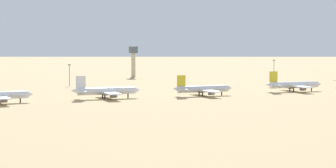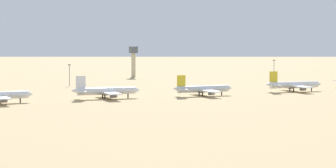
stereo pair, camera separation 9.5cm
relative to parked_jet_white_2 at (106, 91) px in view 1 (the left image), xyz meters
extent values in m
plane|color=tan|center=(53.96, -18.27, -3.88)|extent=(4000.00, 4000.00, 0.00)
pyramid|color=slate|center=(278.53, 992.04, 41.53)|extent=(448.31, 314.86, 90.82)
pyramid|color=slate|center=(589.37, 1048.35, 41.23)|extent=(376.09, 312.93, 90.22)
cone|color=white|center=(-38.84, -0.06, -0.03)|extent=(2.92, 3.61, 3.48)
cylinder|color=slate|center=(-53.27, -6.23, -1.86)|extent=(3.39, 2.17, 2.02)
cylinder|color=black|center=(-43.63, 0.17, -2.87)|extent=(0.64, 0.64, 2.02)
cylinder|color=white|center=(0.35, -0.05, 0.04)|extent=(30.04, 8.01, 3.73)
cone|color=white|center=(16.39, -2.40, 0.04)|extent=(3.28, 3.91, 3.54)
cone|color=white|center=(-15.68, 2.30, 0.59)|extent=(4.15, 3.67, 3.17)
cube|color=white|center=(-12.55, 1.84, 4.93)|extent=(4.86, 1.16, 6.06)
cube|color=white|center=(-12.01, 5.53, 0.41)|extent=(3.87, 6.70, 0.34)
cube|color=white|center=(-13.09, -1.85, 0.41)|extent=(3.87, 6.70, 0.34)
cube|color=white|center=(1.28, -0.19, -0.52)|extent=(10.59, 30.41, 0.52)
cylinder|color=slate|center=(3.21, 6.59, -1.83)|extent=(3.62, 2.51, 2.05)
cylinder|color=slate|center=(1.18, -7.24, -1.83)|extent=(3.62, 2.51, 2.05)
cylinder|color=black|center=(11.56, -1.70, -2.85)|extent=(0.65, 0.65, 2.05)
cylinder|color=black|center=(-0.70, 2.36, -2.85)|extent=(0.65, 0.65, 2.05)
cylinder|color=black|center=(-1.35, -2.06, -2.85)|extent=(0.65, 0.65, 2.05)
cylinder|color=silver|center=(51.40, -9.09, -0.15)|extent=(28.64, 6.57, 3.55)
cone|color=silver|center=(66.77, -10.74, -0.15)|extent=(3.01, 3.64, 3.38)
cone|color=silver|center=(36.04, -7.44, 0.39)|extent=(3.85, 3.38, 3.02)
cube|color=yellow|center=(39.04, -7.76, 4.52)|extent=(4.64, 0.93, 5.77)
cube|color=silver|center=(39.42, -4.23, 0.21)|extent=(3.47, 6.31, 0.32)
cube|color=silver|center=(38.66, -11.30, 0.21)|extent=(3.47, 6.31, 0.32)
cube|color=silver|center=(52.29, -9.18, -0.68)|extent=(9.04, 28.91, 0.50)
cylinder|color=slate|center=(53.88, -2.66, -1.92)|extent=(3.39, 2.28, 1.95)
cylinder|color=slate|center=(52.46, -15.90, -1.92)|extent=(3.39, 2.28, 1.95)
cylinder|color=black|center=(62.14, -10.24, -2.90)|extent=(0.62, 0.62, 1.95)
cylinder|color=black|center=(50.31, -6.83, -2.90)|extent=(0.62, 0.62, 1.95)
cylinder|color=black|center=(49.85, -11.07, -2.90)|extent=(0.62, 0.62, 1.95)
cylinder|color=white|center=(111.20, -8.47, -0.01)|extent=(29.69, 8.28, 3.68)
cone|color=white|center=(127.03, -11.00, -0.01)|extent=(3.28, 3.89, 3.50)
cone|color=white|center=(95.37, -5.95, 0.54)|extent=(4.13, 3.67, 3.13)
cube|color=yellow|center=(98.46, -6.44, 4.83)|extent=(4.80, 1.21, 5.99)
cube|color=white|center=(99.04, -2.80, 0.36)|extent=(3.90, 6.65, 0.33)
cube|color=white|center=(97.88, -10.08, 0.36)|extent=(3.90, 6.65, 0.33)
cube|color=white|center=(112.11, -8.62, -0.56)|extent=(10.83, 30.10, 0.52)
cylinder|color=slate|center=(114.10, -1.94, -1.85)|extent=(3.59, 2.52, 2.03)
cylinder|color=slate|center=(111.93, -15.59, -1.85)|extent=(3.59, 2.52, 2.03)
cylinder|color=black|center=(122.26, -10.24, -2.86)|extent=(0.64, 0.64, 2.03)
cylinder|color=black|center=(110.18, -6.07, -2.86)|extent=(0.64, 0.64, 2.03)
cylinder|color=black|center=(109.48, -10.44, -2.86)|extent=(0.64, 0.64, 2.03)
cylinder|color=#C6B793|center=(88.42, 158.29, 5.14)|extent=(3.20, 3.20, 18.04)
cube|color=#4C5660|center=(88.42, 158.29, 16.71)|extent=(5.20, 5.20, 5.09)
cylinder|color=#59595E|center=(153.93, 69.27, 3.25)|extent=(0.36, 0.36, 14.26)
cube|color=#333333|center=(153.93, 69.27, 10.63)|extent=(1.80, 0.50, 0.50)
cylinder|color=#59595E|center=(13.78, 92.09, 2.59)|extent=(0.36, 0.36, 12.94)
cube|color=#333333|center=(13.78, 92.09, 9.31)|extent=(1.80, 0.50, 0.50)
camera|label=1|loc=(-136.20, -328.51, 28.85)|focal=75.75mm
camera|label=2|loc=(-136.12, -328.55, 28.85)|focal=75.75mm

